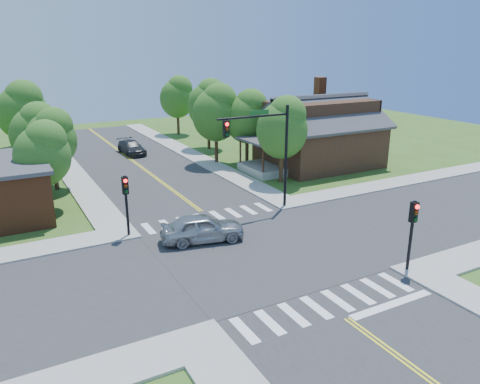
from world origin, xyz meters
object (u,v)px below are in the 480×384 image
signal_mast_ne (265,142)px  car_silver (202,228)px  house_ne (319,130)px  car_dgrey (132,148)px  signal_pole_nw (126,195)px  signal_pole_se (413,223)px

signal_mast_ne → car_silver: signal_mast_ne is taller
house_ne → car_dgrey: 19.44m
signal_pole_nw → car_dgrey: (6.40, 21.55, -1.97)m
signal_pole_nw → house_ne: house_ne is taller
signal_pole_se → car_dgrey: size_ratio=0.78×
signal_pole_se → car_dgrey: 33.16m
signal_mast_ne → house_ne: 14.23m
signal_pole_se → house_ne: (9.51, 19.86, 0.67)m
signal_mast_ne → signal_pole_se: (1.69, -11.21, -2.19)m
signal_pole_nw → house_ne: (20.71, 8.66, 0.67)m
signal_pole_se → house_ne: house_ne is taller
car_dgrey → car_silver: bearing=-99.2°
signal_pole_se → signal_pole_nw: size_ratio=1.00×
house_ne → car_dgrey: house_ne is taller
signal_mast_ne → car_dgrey: bearing=98.2°
signal_pole_se → car_dgrey: (-4.80, 32.75, -1.97)m
signal_mast_ne → signal_pole_nw: (-9.51, -0.01, -2.19)m
signal_pole_se → signal_pole_nw: (-11.20, 11.20, 0.00)m
signal_pole_se → car_silver: signal_pole_se is taller
signal_pole_nw → house_ne: size_ratio=0.29×
car_silver → signal_pole_se: bearing=-125.6°
car_silver → car_dgrey: 24.46m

